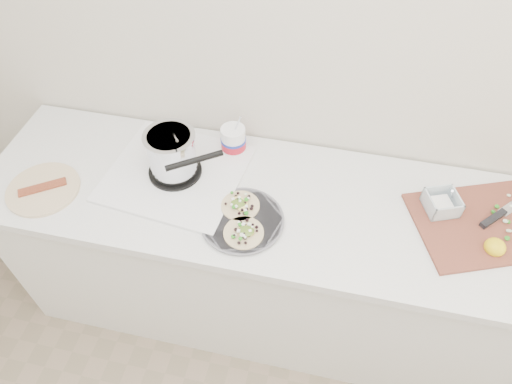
% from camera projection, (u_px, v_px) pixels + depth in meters
% --- Properties ---
extents(counter, '(2.44, 0.66, 0.90)m').
position_uv_depth(counter, '(286.00, 262.00, 2.07)').
color(counter, silver).
rests_on(counter, ground).
extents(stove, '(0.56, 0.53, 0.25)m').
position_uv_depth(stove, '(173.00, 160.00, 1.75)').
color(stove, silver).
rests_on(stove, counter).
extents(taco_plate, '(0.31, 0.31, 0.04)m').
position_uv_depth(taco_plate, '(242.00, 219.00, 1.65)').
color(taco_plate, '#5D5C63').
rests_on(taco_plate, counter).
extents(tub, '(0.10, 0.10, 0.23)m').
position_uv_depth(tub, '(234.00, 139.00, 1.85)').
color(tub, white).
rests_on(tub, counter).
extents(cutboard, '(0.60, 0.52, 0.08)m').
position_uv_depth(cutboard, '(483.00, 219.00, 1.64)').
color(cutboard, brown).
rests_on(cutboard, counter).
extents(bacon_plate, '(0.28, 0.28, 0.02)m').
position_uv_depth(bacon_plate, '(43.00, 189.00, 1.75)').
color(bacon_plate, tan).
rests_on(bacon_plate, counter).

